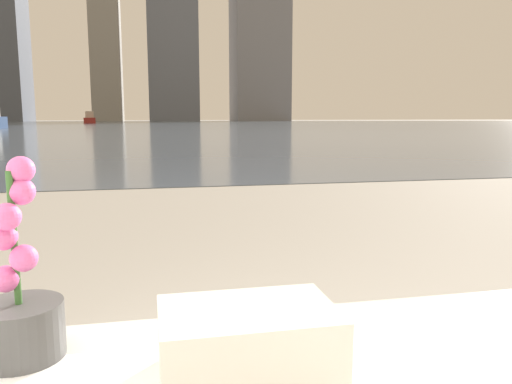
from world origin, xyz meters
TOP-DOWN VIEW (x-y plane):
  - potted_orchid at (-0.58, 1.01)m, footprint 0.15×0.15m
  - towel_stack at (-0.21, 0.85)m, footprint 0.28×0.19m
  - harbor_water at (0.00, 62.00)m, footprint 180.00×110.00m
  - harbor_boat_1 at (-8.87, 79.79)m, footprint 2.06×4.91m
  - skyline_tower_1 at (-29.33, 118.00)m, footprint 7.76×12.60m
  - skyline_tower_4 at (25.94, 118.00)m, footprint 12.58×11.91m

SIDE VIEW (x-z plane):
  - harbor_water at x=0.00m, z-range 0.00..0.01m
  - towel_stack at x=-0.21m, z-range 0.55..0.67m
  - potted_orchid at x=-0.58m, z-range 0.46..0.82m
  - harbor_boat_1 at x=-8.87m, z-range -0.26..1.54m
  - skyline_tower_1 at x=-29.33m, z-range 0.00..44.92m
  - skyline_tower_4 at x=25.94m, z-range 0.00..48.11m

